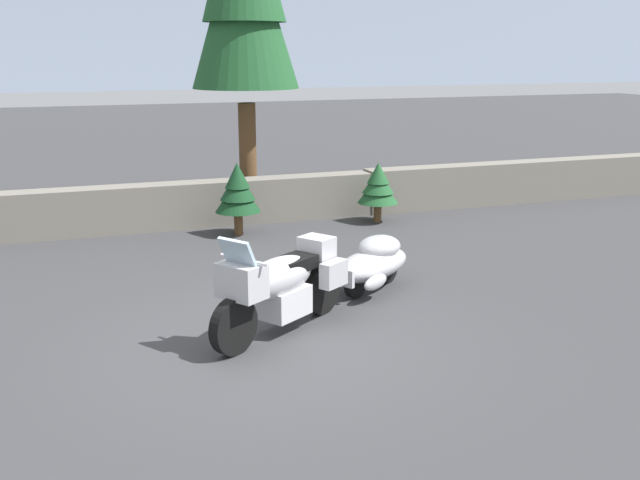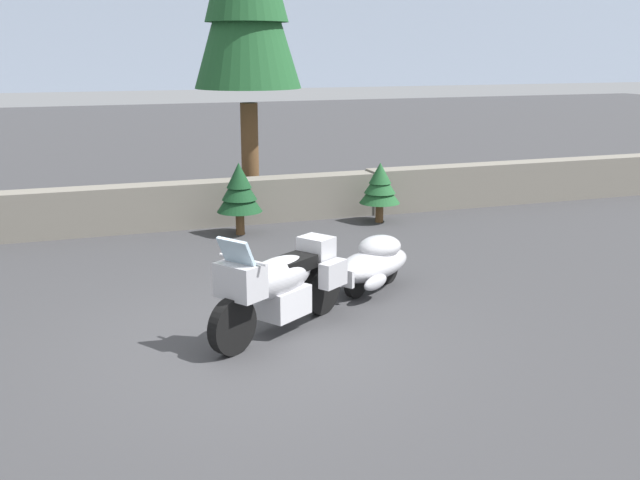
# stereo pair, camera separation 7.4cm
# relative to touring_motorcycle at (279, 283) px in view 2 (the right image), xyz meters

# --- Properties ---
(ground_plane) EXTENTS (80.00, 80.00, 0.00)m
(ground_plane) POSITION_rel_touring_motorcycle_xyz_m (-0.35, -0.26, -0.62)
(ground_plane) COLOR #38383A
(stone_guard_wall) EXTENTS (24.00, 0.62, 0.92)m
(stone_guard_wall) POSITION_rel_touring_motorcycle_xyz_m (-0.68, 5.89, -0.17)
(stone_guard_wall) COLOR slate
(stone_guard_wall) RESTS_ON ground
(distant_ridgeline) EXTENTS (240.00, 80.00, 16.00)m
(distant_ridgeline) POSITION_rel_touring_motorcycle_xyz_m (-0.35, 95.89, 7.38)
(distant_ridgeline) COLOR #99A8BF
(distant_ridgeline) RESTS_ON ground
(touring_motorcycle) EXTENTS (2.00, 1.50, 1.33)m
(touring_motorcycle) POSITION_rel_touring_motorcycle_xyz_m (0.00, 0.00, 0.00)
(touring_motorcycle) COLOR black
(touring_motorcycle) RESTS_ON ground
(car_shaped_trailer) EXTENTS (2.03, 1.53, 0.76)m
(car_shaped_trailer) POSITION_rel_touring_motorcycle_xyz_m (1.71, 1.14, -0.21)
(car_shaped_trailer) COLOR black
(car_shaped_trailer) RESTS_ON ground
(pine_sapling_near) EXTENTS (0.81, 0.81, 1.19)m
(pine_sapling_near) POSITION_rel_touring_motorcycle_xyz_m (3.51, 5.05, 0.12)
(pine_sapling_near) COLOR brown
(pine_sapling_near) RESTS_ON ground
(pine_sapling_farther) EXTENTS (0.84, 0.84, 1.35)m
(pine_sapling_farther) POSITION_rel_touring_motorcycle_xyz_m (0.66, 4.95, 0.22)
(pine_sapling_farther) COLOR brown
(pine_sapling_farther) RESTS_ON ground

